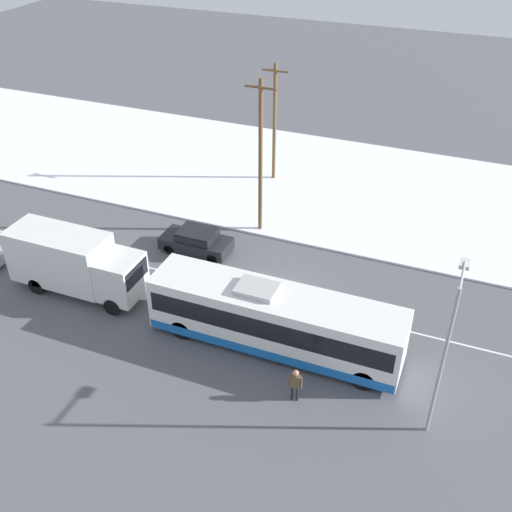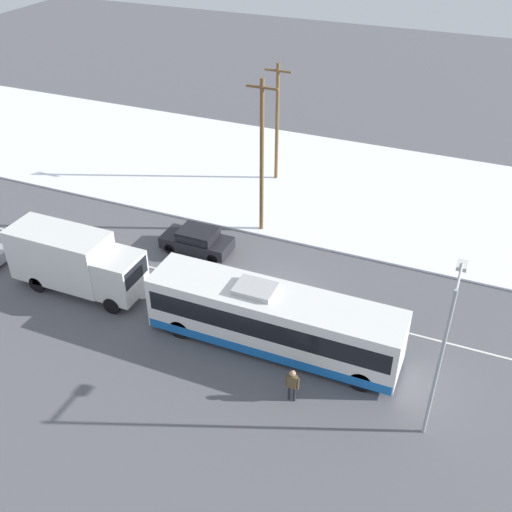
{
  "view_description": "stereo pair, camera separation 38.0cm",
  "coord_description": "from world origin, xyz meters",
  "px_view_note": "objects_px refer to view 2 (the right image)",
  "views": [
    {
      "loc": [
        8.19,
        -22.88,
        18.99
      ],
      "look_at": [
        -1.54,
        1.34,
        1.4
      ],
      "focal_mm": 42.0,
      "sensor_mm": 36.0,
      "label": 1
    },
    {
      "loc": [
        8.55,
        -22.74,
        18.99
      ],
      "look_at": [
        -1.54,
        1.34,
        1.4
      ],
      "focal_mm": 42.0,
      "sensor_mm": 36.0,
      "label": 2
    }
  ],
  "objects_px": {
    "box_truck": "(74,260)",
    "utility_pole_snowlot": "(277,122)",
    "city_bus": "(273,320)",
    "pedestrian_at_stop": "(292,382)",
    "sedan_car": "(197,240)",
    "streetlamp": "(444,341)",
    "utility_pole_roadside": "(262,157)"
  },
  "relations": [
    {
      "from": "box_truck",
      "to": "utility_pole_snowlot",
      "type": "xyz_separation_m",
      "value": [
        4.94,
        15.86,
        2.43
      ]
    },
    {
      "from": "city_bus",
      "to": "utility_pole_snowlot",
      "type": "height_order",
      "value": "utility_pole_snowlot"
    },
    {
      "from": "pedestrian_at_stop",
      "to": "box_truck",
      "type": "bearing_deg",
      "value": 167.0
    },
    {
      "from": "sedan_car",
      "to": "utility_pole_snowlot",
      "type": "height_order",
      "value": "utility_pole_snowlot"
    },
    {
      "from": "sedan_car",
      "to": "streetlamp",
      "type": "relative_size",
      "value": 0.57
    },
    {
      "from": "box_truck",
      "to": "utility_pole_snowlot",
      "type": "bearing_deg",
      "value": 72.71
    },
    {
      "from": "pedestrian_at_stop",
      "to": "streetlamp",
      "type": "bearing_deg",
      "value": 9.3
    },
    {
      "from": "utility_pole_roadside",
      "to": "utility_pole_snowlot",
      "type": "distance_m",
      "value": 6.96
    },
    {
      "from": "sedan_car",
      "to": "utility_pole_snowlot",
      "type": "relative_size",
      "value": 0.49
    },
    {
      "from": "streetlamp",
      "to": "utility_pole_snowlot",
      "type": "relative_size",
      "value": 0.87
    },
    {
      "from": "city_bus",
      "to": "utility_pole_roadside",
      "type": "bearing_deg",
      "value": 115.23
    },
    {
      "from": "city_bus",
      "to": "streetlamp",
      "type": "bearing_deg",
      "value": -14.78
    },
    {
      "from": "city_bus",
      "to": "box_truck",
      "type": "distance_m",
      "value": 10.98
    },
    {
      "from": "box_truck",
      "to": "pedestrian_at_stop",
      "type": "xyz_separation_m",
      "value": [
        12.92,
        -2.98,
        -0.79
      ]
    },
    {
      "from": "streetlamp",
      "to": "utility_pole_snowlot",
      "type": "xyz_separation_m",
      "value": [
        -13.37,
        17.96,
        -0.2
      ]
    },
    {
      "from": "sedan_car",
      "to": "utility_pole_roadside",
      "type": "distance_m",
      "value": 5.94
    },
    {
      "from": "city_bus",
      "to": "sedan_car",
      "type": "relative_size",
      "value": 2.92
    },
    {
      "from": "box_truck",
      "to": "streetlamp",
      "type": "height_order",
      "value": "streetlamp"
    },
    {
      "from": "pedestrian_at_stop",
      "to": "utility_pole_snowlot",
      "type": "relative_size",
      "value": 0.2
    },
    {
      "from": "city_bus",
      "to": "utility_pole_roadside",
      "type": "height_order",
      "value": "utility_pole_roadside"
    },
    {
      "from": "utility_pole_roadside",
      "to": "pedestrian_at_stop",
      "type": "bearing_deg",
      "value": -62.41
    },
    {
      "from": "city_bus",
      "to": "sedan_car",
      "type": "xyz_separation_m",
      "value": [
        -6.86,
        5.73,
        -0.76
      ]
    },
    {
      "from": "box_truck",
      "to": "streetlamp",
      "type": "xyz_separation_m",
      "value": [
        18.3,
        -2.1,
        2.63
      ]
    },
    {
      "from": "city_bus",
      "to": "streetlamp",
      "type": "relative_size",
      "value": 1.66
    },
    {
      "from": "city_bus",
      "to": "pedestrian_at_stop",
      "type": "bearing_deg",
      "value": -55.29
    },
    {
      "from": "box_truck",
      "to": "streetlamp",
      "type": "bearing_deg",
      "value": -6.55
    },
    {
      "from": "box_truck",
      "to": "pedestrian_at_stop",
      "type": "height_order",
      "value": "box_truck"
    },
    {
      "from": "pedestrian_at_stop",
      "to": "streetlamp",
      "type": "height_order",
      "value": "streetlamp"
    },
    {
      "from": "utility_pole_snowlot",
      "to": "sedan_car",
      "type": "bearing_deg",
      "value": -94.59
    },
    {
      "from": "box_truck",
      "to": "streetlamp",
      "type": "relative_size",
      "value": 1.01
    },
    {
      "from": "sedan_car",
      "to": "utility_pole_roadside",
      "type": "xyz_separation_m",
      "value": [
        2.48,
        3.56,
        4.05
      ]
    },
    {
      "from": "sedan_car",
      "to": "streetlamp",
      "type": "height_order",
      "value": "streetlamp"
    }
  ]
}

